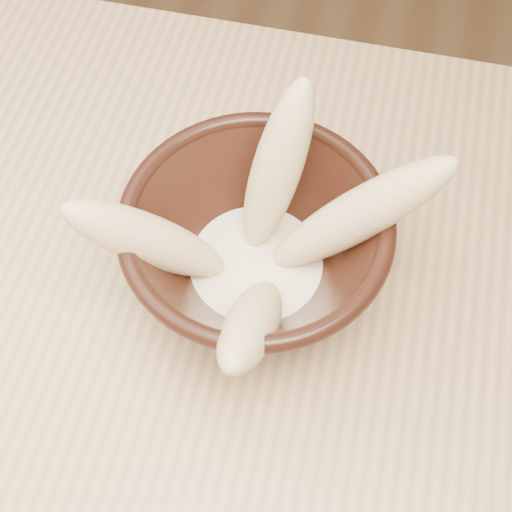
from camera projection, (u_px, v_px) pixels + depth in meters
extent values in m
cylinder|color=black|center=(256.00, 284.00, 0.54)|extent=(0.08, 0.08, 0.01)
cylinder|color=black|center=(256.00, 273.00, 0.52)|extent=(0.08, 0.08, 0.01)
torus|color=black|center=(256.00, 223.00, 0.46)|extent=(0.18, 0.18, 0.01)
cylinder|color=beige|center=(256.00, 267.00, 0.52)|extent=(0.10, 0.10, 0.01)
ellipsoid|color=#D7BC7F|center=(277.00, 168.00, 0.48)|extent=(0.07, 0.09, 0.14)
ellipsoid|color=#D7BC7F|center=(149.00, 240.00, 0.47)|extent=(0.12, 0.07, 0.12)
ellipsoid|color=#D7BC7F|center=(357.00, 216.00, 0.46)|extent=(0.13, 0.07, 0.14)
ellipsoid|color=#D7BC7F|center=(252.00, 324.00, 0.45)|extent=(0.04, 0.12, 0.10)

